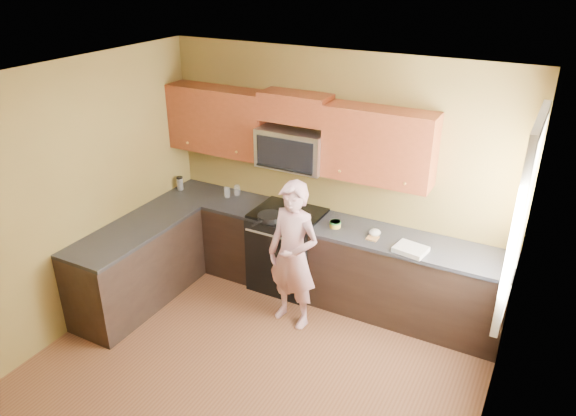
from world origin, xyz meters
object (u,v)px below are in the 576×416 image
Objects in this scene: stove at (288,249)px; microwave at (293,166)px; woman at (293,256)px; frying_pan at (270,219)px; travel_mug at (181,189)px; butter_tub at (335,227)px.

microwave reaches higher than stove.
woman reaches higher than frying_pan.
stove is 5.72× the size of travel_mug.
woman is at bearing -57.59° from stove.
butter_tub reaches higher than stove.
microwave is 6.34× the size of butter_tub.
butter_tub is (0.59, -0.16, -0.53)m from microwave.
travel_mug is at bearing 171.41° from woman.
microwave is at bearing 5.06° from travel_mug.
microwave is at bearing 90.00° from stove.
microwave is at bearing 164.60° from butter_tub.
stove is 0.76m from woman.
travel_mug is (-1.42, 0.25, -0.03)m from frying_pan.
frying_pan is at bearing -102.53° from microwave.
frying_pan is (-0.08, -0.38, -0.50)m from microwave.
travel_mug is (-1.50, -0.13, -0.53)m from microwave.
travel_mug is at bearing -179.71° from stove.
stove is at bearing 130.95° from woman.
stove is at bearing -90.00° from microwave.
stove is 7.93× the size of butter_tub.
microwave reaches higher than frying_pan.
travel_mug is at bearing -174.94° from microwave.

